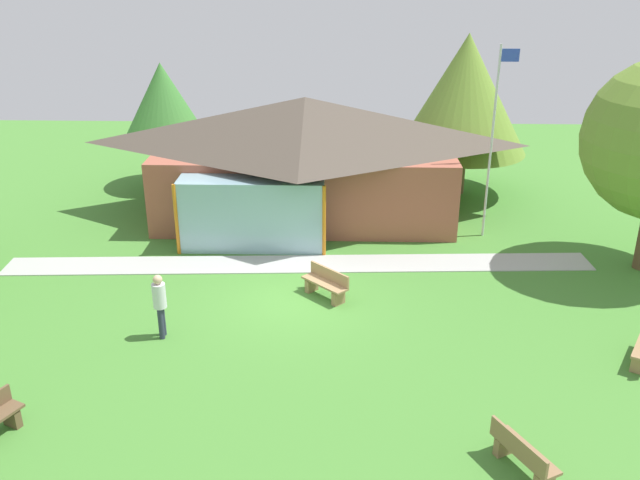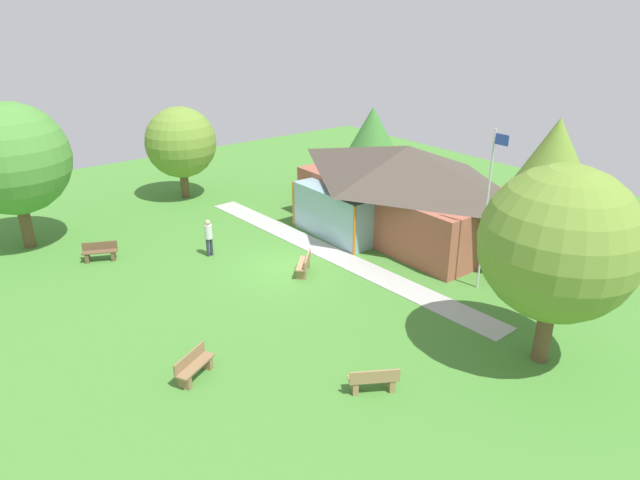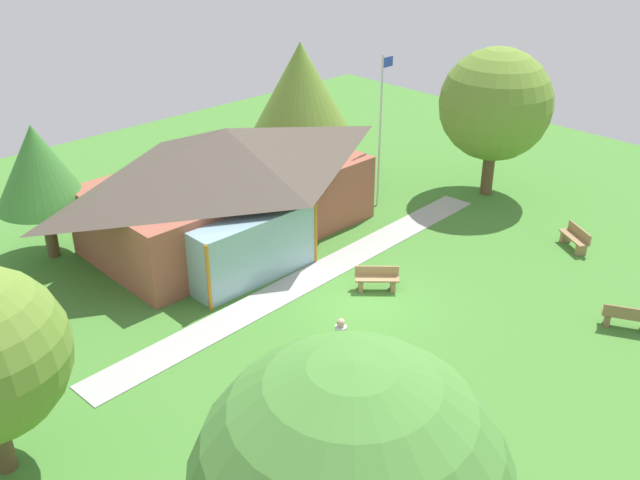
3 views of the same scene
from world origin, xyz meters
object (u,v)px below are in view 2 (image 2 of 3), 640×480
at_px(flagpole, 487,205).
at_px(bench_rear_near_path, 304,265).
at_px(tree_behind_pavilion_right, 552,171).
at_px(visitor_strolling_lawn, 209,235).
at_px(tree_behind_pavilion_left, 372,133).
at_px(bench_front_left, 100,252).
at_px(bench_front_right, 194,366).
at_px(pavilion, 403,188).
at_px(tree_lawn_corner, 12,159).
at_px(bench_lawn_far_right, 374,380).
at_px(tree_east_hedge, 559,244).
at_px(tree_west_hedge, 181,143).

distance_m(flagpole, bench_rear_near_path, 7.85).
bearing_deg(tree_behind_pavilion_right, bench_rear_near_path, -118.77).
distance_m(visitor_strolling_lawn, tree_behind_pavilion_left, 12.92).
height_order(bench_front_left, visitor_strolling_lawn, visitor_strolling_lawn).
bearing_deg(bench_front_right, pavilion, 171.59).
bearing_deg(bench_rear_near_path, pavilion, -36.95).
xyz_separation_m(bench_rear_near_path, tree_behind_pavilion_right, (5.17, 9.41, 3.63)).
xyz_separation_m(pavilion, tree_behind_pavilion_right, (6.16, 2.66, 1.77)).
distance_m(tree_lawn_corner, tree_behind_pavilion_left, 18.95).
distance_m(flagpole, bench_lawn_far_right, 8.85).
xyz_separation_m(tree_behind_pavilion_right, tree_behind_pavilion_left, (-12.02, 0.64, -0.49)).
distance_m(bench_front_left, tree_east_hedge, 18.97).
xyz_separation_m(pavilion, tree_behind_pavilion_left, (-5.86, 3.30, 1.28)).
relative_size(flagpole, bench_rear_near_path, 4.70).
bearing_deg(bench_rear_near_path, tree_west_hedge, 42.29).
bearing_deg(visitor_strolling_lawn, tree_lawn_corner, -45.81).
bearing_deg(tree_west_hedge, tree_lawn_corner, -75.78).
bearing_deg(bench_lawn_far_right, tree_behind_pavilion_right, 42.44).
relative_size(bench_front_left, tree_east_hedge, 0.24).
bearing_deg(tree_behind_pavilion_right, pavilion, -156.66).
bearing_deg(tree_west_hedge, tree_behind_pavilion_left, 58.86).
bearing_deg(pavilion, tree_east_hedge, -22.55).
height_order(tree_behind_pavilion_left, tree_east_hedge, tree_east_hedge).
distance_m(bench_lawn_far_right, tree_lawn_corner, 19.23).
height_order(tree_behind_pavilion_right, tree_east_hedge, tree_east_hedge).
bearing_deg(visitor_strolling_lawn, tree_west_hedge, -109.65).
bearing_deg(tree_east_hedge, tree_behind_pavilion_left, 154.95).
height_order(bench_rear_near_path, tree_west_hedge, tree_west_hedge).
bearing_deg(tree_lawn_corner, tree_east_hedge, 28.33).
relative_size(bench_front_left, tree_west_hedge, 0.29).
xyz_separation_m(flagpole, bench_rear_near_path, (-5.38, -4.79, -3.13)).
xyz_separation_m(pavilion, bench_front_left, (-5.66, -13.19, -1.86)).
bearing_deg(tree_behind_pavilion_left, pavilion, -29.39).
relative_size(tree_behind_pavilion_left, tree_west_hedge, 0.96).
bearing_deg(tree_lawn_corner, tree_behind_pavilion_left, 79.50).
xyz_separation_m(bench_lawn_far_right, tree_lawn_corner, (-18.05, -5.42, 3.83)).
relative_size(flagpole, visitor_strolling_lawn, 3.72).
xyz_separation_m(flagpole, tree_west_hedge, (-17.98, -4.26, -0.26)).
distance_m(tree_east_hedge, tree_west_hedge, 22.49).
xyz_separation_m(tree_behind_pavilion_left, tree_west_hedge, (-5.76, -9.52, -0.27)).
bearing_deg(tree_behind_pavilion_left, tree_lawn_corner, -100.50).
relative_size(pavilion, bench_lawn_far_right, 7.62).
bearing_deg(tree_west_hedge, visitor_strolling_lawn, -18.54).
bearing_deg(bench_rear_near_path, tree_east_hedge, -122.26).
relative_size(bench_lawn_far_right, tree_behind_pavilion_right, 0.24).
relative_size(pavilion, flagpole, 1.78).
height_order(flagpole, bench_rear_near_path, flagpole).
xyz_separation_m(tree_behind_pavilion_right, tree_east_hedge, (4.63, -7.14, 0.04)).
relative_size(bench_rear_near_path, tree_lawn_corner, 0.20).
relative_size(pavilion, visitor_strolling_lawn, 6.63).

